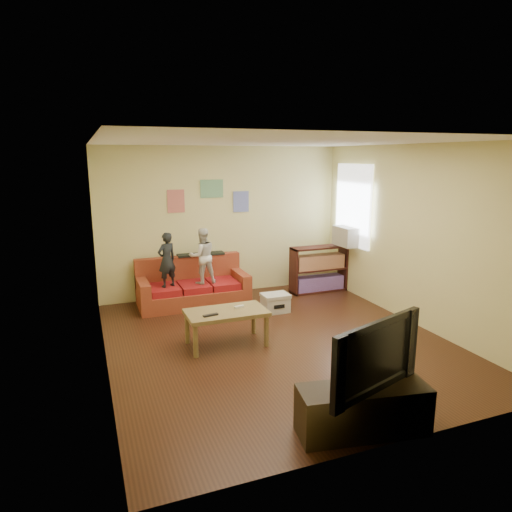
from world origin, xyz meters
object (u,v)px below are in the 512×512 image
object	(u,v)px
child_b	(202,256)
coffee_table	(226,316)
sofa	(193,288)
tv_stand	(363,410)
television	(366,353)
file_box	(275,303)
child_a	(167,260)
bookshelf	(319,271)

from	to	relation	value
child_b	coffee_table	size ratio (longest dim) A/B	0.88
sofa	tv_stand	size ratio (longest dim) A/B	1.54
tv_stand	television	distance (m)	0.57
coffee_table	tv_stand	size ratio (longest dim) A/B	0.89
file_box	television	distance (m)	3.49
child_a	television	world-z (taller)	child_a
child_a	child_b	xyz separation A→B (m)	(0.60, 0.00, 0.02)
bookshelf	file_box	bearing A→B (deg)	-147.27
child_b	tv_stand	xyz separation A→B (m)	(0.44, -4.15, -0.64)
child_b	television	world-z (taller)	child_b
child_a	child_b	bearing A→B (deg)	156.03
sofa	child_b	size ratio (longest dim) A/B	1.96
child_a	sofa	bearing A→B (deg)	175.96
coffee_table	television	world-z (taller)	television
file_box	bookshelf	bearing A→B (deg)	32.73
child_a	child_b	world-z (taller)	child_b
bookshelf	television	xyz separation A→B (m)	(-1.81, -4.17, 0.41)
file_box	television	size ratio (longest dim) A/B	0.38
child_b	file_box	xyz separation A→B (m)	(1.02, -0.77, -0.71)
child_b	tv_stand	world-z (taller)	child_b
sofa	television	bearing A→B (deg)	-82.22
child_a	tv_stand	distance (m)	4.32
sofa	file_box	xyz separation A→B (m)	(1.17, -0.93, -0.12)
sofa	bookshelf	size ratio (longest dim) A/B	1.72
sofa	coffee_table	bearing A→B (deg)	-89.59
bookshelf	sofa	bearing A→B (deg)	176.67
bookshelf	tv_stand	world-z (taller)	bookshelf
coffee_table	file_box	distance (m)	1.55
file_box	tv_stand	size ratio (longest dim) A/B	0.36
sofa	file_box	size ratio (longest dim) A/B	4.24
bookshelf	child_a	bearing A→B (deg)	-179.51
tv_stand	child_a	bearing A→B (deg)	114.04
file_box	television	xyz separation A→B (m)	(-0.58, -3.38, 0.64)
file_box	tv_stand	bearing A→B (deg)	-99.74
child_b	file_box	world-z (taller)	child_b
coffee_table	file_box	xyz separation A→B (m)	(1.16, 1.00, -0.26)
coffee_table	bookshelf	size ratio (longest dim) A/B	1.00
sofa	tv_stand	world-z (taller)	sofa
file_box	sofa	bearing A→B (deg)	141.55
child_a	bookshelf	size ratio (longest dim) A/B	0.84
child_b	file_box	size ratio (longest dim) A/B	2.16
child_a	tv_stand	bearing A→B (deg)	80.12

